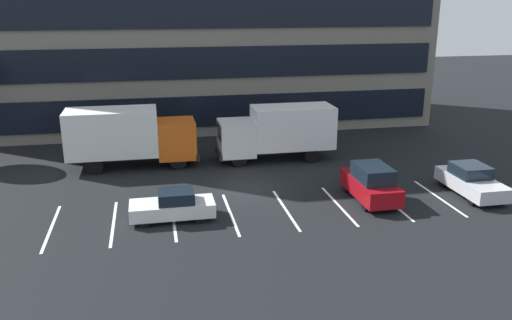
{
  "coord_description": "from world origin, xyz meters",
  "views": [
    {
      "loc": [
        -4.97,
        -27.67,
        10.27
      ],
      "look_at": [
        0.71,
        0.72,
        1.4
      ],
      "focal_mm": 37.66,
      "sensor_mm": 36.0,
      "label": 1
    }
  ],
  "objects_px": {
    "box_truck_orange": "(129,135)",
    "sedan_silver": "(471,181)",
    "box_truck_white": "(278,130)",
    "sedan_white": "(173,206)",
    "suv_maroon": "(371,183)"
  },
  "relations": [
    {
      "from": "box_truck_orange",
      "to": "sedan_silver",
      "type": "relative_size",
      "value": 1.78
    },
    {
      "from": "box_truck_white",
      "to": "sedan_silver",
      "type": "xyz_separation_m",
      "value": [
        8.69,
        -8.29,
        -1.21
      ]
    },
    {
      "from": "box_truck_white",
      "to": "sedan_white",
      "type": "distance_m",
      "value": 11.29
    },
    {
      "from": "suv_maroon",
      "to": "sedan_white",
      "type": "relative_size",
      "value": 1.07
    },
    {
      "from": "suv_maroon",
      "to": "sedan_white",
      "type": "height_order",
      "value": "suv_maroon"
    },
    {
      "from": "box_truck_orange",
      "to": "suv_maroon",
      "type": "relative_size",
      "value": 1.86
    },
    {
      "from": "box_truck_white",
      "to": "box_truck_orange",
      "type": "height_order",
      "value": "box_truck_orange"
    },
    {
      "from": "sedan_silver",
      "to": "suv_maroon",
      "type": "relative_size",
      "value": 1.05
    },
    {
      "from": "box_truck_orange",
      "to": "sedan_white",
      "type": "height_order",
      "value": "box_truck_orange"
    },
    {
      "from": "sedan_silver",
      "to": "sedan_white",
      "type": "distance_m",
      "value": 15.91
    },
    {
      "from": "box_truck_orange",
      "to": "sedan_silver",
      "type": "distance_m",
      "value": 20.07
    },
    {
      "from": "box_truck_white",
      "to": "sedan_silver",
      "type": "distance_m",
      "value": 12.07
    },
    {
      "from": "box_truck_orange",
      "to": "sedan_white",
      "type": "xyz_separation_m",
      "value": [
        2.19,
        -8.85,
        -1.4
      ]
    },
    {
      "from": "sedan_silver",
      "to": "sedan_white",
      "type": "xyz_separation_m",
      "value": [
        -15.91,
        -0.29,
        -0.08
      ]
    },
    {
      "from": "box_truck_white",
      "to": "suv_maroon",
      "type": "height_order",
      "value": "box_truck_white"
    }
  ]
}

